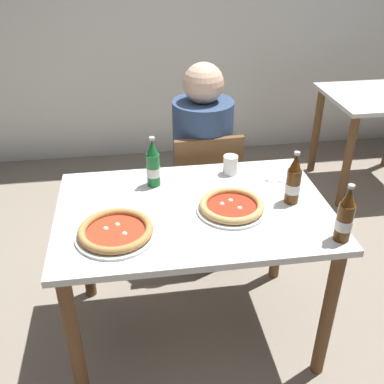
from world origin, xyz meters
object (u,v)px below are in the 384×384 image
at_px(pizza_marinara_far, 116,232).
at_px(beer_bottle_left, 345,217).
at_px(pizza_margherita_near, 232,206).
at_px(chair_behind_table, 204,189).
at_px(diner_seated, 202,169).
at_px(paper_cup, 230,165).
at_px(napkin_with_cutlery, 274,173).
at_px(dining_table_main, 194,229).
at_px(beer_bottle_right, 153,165).
at_px(dining_table_background, 378,115).
at_px(beer_bottle_center, 293,181).

distance_m(pizza_marinara_far, beer_bottle_left, 0.90).
height_order(pizza_margherita_near, beer_bottle_left, beer_bottle_left).
bearing_deg(chair_behind_table, pizza_marinara_far, 54.59).
distance_m(diner_seated, paper_cup, 0.44).
distance_m(beer_bottle_left, napkin_with_cutlery, 0.59).
relative_size(dining_table_main, paper_cup, 12.63).
height_order(pizza_marinara_far, beer_bottle_right, beer_bottle_right).
xyz_separation_m(pizza_marinara_far, paper_cup, (0.57, 0.45, 0.03)).
height_order(pizza_marinara_far, beer_bottle_left, beer_bottle_left).
bearing_deg(napkin_with_cutlery, chair_behind_table, 129.17).
bearing_deg(beer_bottle_right, chair_behind_table, 50.68).
relative_size(beer_bottle_left, beer_bottle_right, 1.00).
bearing_deg(dining_table_background, diner_seated, -155.70).
xyz_separation_m(beer_bottle_left, paper_cup, (-0.31, 0.60, -0.06)).
distance_m(chair_behind_table, napkin_with_cutlery, 0.53).
bearing_deg(pizza_margherita_near, napkin_with_cutlery, 46.80).
xyz_separation_m(dining_table_background, beer_bottle_center, (-1.17, -1.33, 0.26)).
bearing_deg(beer_bottle_right, diner_seated, 54.41).
xyz_separation_m(pizza_margherita_near, paper_cup, (0.07, 0.34, 0.03)).
height_order(dining_table_main, beer_bottle_center, beer_bottle_center).
bearing_deg(beer_bottle_right, paper_cup, 8.86).
xyz_separation_m(dining_table_main, pizza_margherita_near, (0.16, -0.05, 0.14)).
bearing_deg(dining_table_main, beer_bottle_right, 124.61).
distance_m(pizza_marinara_far, paper_cup, 0.72).
bearing_deg(dining_table_main, beer_bottle_center, -2.01).
relative_size(beer_bottle_center, paper_cup, 2.60).
relative_size(dining_table_main, napkin_with_cutlery, 5.15).
height_order(chair_behind_table, beer_bottle_right, beer_bottle_right).
height_order(beer_bottle_left, napkin_with_cutlery, beer_bottle_left).
distance_m(dining_table_main, beer_bottle_left, 0.66).
bearing_deg(pizza_margherita_near, pizza_marinara_far, -167.06).
relative_size(pizza_margherita_near, beer_bottle_left, 1.24).
bearing_deg(napkin_with_cutlery, beer_bottle_center, -90.79).
xyz_separation_m(dining_table_main, chair_behind_table, (0.15, 0.61, -0.15)).
bearing_deg(chair_behind_table, beer_bottle_center, 111.70).
relative_size(dining_table_background, beer_bottle_left, 3.24).
xyz_separation_m(diner_seated, beer_bottle_right, (-0.31, -0.43, 0.27)).
relative_size(dining_table_background, paper_cup, 8.42).
distance_m(dining_table_background, pizza_margherita_near, 2.00).
height_order(pizza_margherita_near, paper_cup, paper_cup).
relative_size(dining_table_main, pizza_marinara_far, 3.66).
distance_m(pizza_margherita_near, beer_bottle_left, 0.47).
relative_size(pizza_marinara_far, beer_bottle_left, 1.33).
xyz_separation_m(dining_table_main, paper_cup, (0.23, 0.29, 0.16)).
bearing_deg(dining_table_main, pizza_marinara_far, -154.40).
xyz_separation_m(beer_bottle_right, paper_cup, (0.39, 0.06, -0.06)).
relative_size(chair_behind_table, pizza_margherita_near, 2.78).
bearing_deg(beer_bottle_right, dining_table_main, -55.39).
bearing_deg(beer_bottle_center, pizza_margherita_near, -173.42).
height_order(beer_bottle_right, napkin_with_cutlery, beer_bottle_right).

